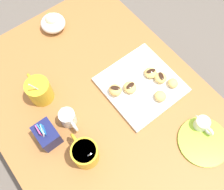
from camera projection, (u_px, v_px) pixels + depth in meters
The scene contains 20 objects.
ground_plane at pixel (104, 146), 1.68m from camera, with size 8.00×8.00×0.00m, color #665B51.
dining_table at pixel (100, 113), 1.12m from camera, with size 1.07×0.81×0.76m.
pastry_plate_square at pixel (141, 85), 1.02m from camera, with size 0.29×0.29×0.02m, color white.
coffee_mug_mustard_left at pixel (85, 153), 0.86m from camera, with size 0.13×0.09×0.15m.
coffee_mug_mustard_right at pixel (39, 90), 0.96m from camera, with size 0.13×0.09×0.15m.
cream_pitcher_white at pixel (68, 118), 0.93m from camera, with size 0.10×0.06×0.07m.
sugar_caddy at pixel (47, 135), 0.90m from camera, with size 0.09×0.07×0.11m.
ice_cream_bowl at pixel (53, 22), 1.12m from camera, with size 0.11×0.11×0.08m.
chocolate_sauce_pitcher at pixel (202, 124), 0.93m from camera, with size 0.09×0.05×0.06m.
saucer_lime_left at pixel (203, 141), 0.92m from camera, with size 0.19×0.19×0.01m, color #9EC633.
beignet_0 at pixel (130, 87), 0.99m from camera, with size 0.05×0.05×0.03m, color #E5B260.
chocolate_drizzle_0 at pixel (130, 85), 0.97m from camera, with size 0.04×0.02×0.01m, color black.
beignet_1 at pixel (161, 78), 1.01m from camera, with size 0.05×0.05×0.03m, color #E5B260.
chocolate_drizzle_1 at pixel (161, 76), 0.99m from camera, with size 0.03×0.02×0.01m, color black.
beignet_2 at pixel (160, 96), 0.97m from camera, with size 0.05×0.05×0.03m, color #E5B260.
beignet_3 at pixel (115, 90), 0.98m from camera, with size 0.05×0.05×0.04m, color #E5B260.
chocolate_drizzle_3 at pixel (115, 88), 0.96m from camera, with size 0.04×0.02×0.01m, color black.
beignet_4 at pixel (151, 73), 1.02m from camera, with size 0.05×0.05×0.03m, color #E5B260.
chocolate_drizzle_4 at pixel (151, 71), 1.00m from camera, with size 0.04×0.02×0.01m, color black.
beignet_5 at pixel (173, 83), 1.00m from camera, with size 0.04×0.04×0.03m, color #E5B260.
Camera 1 is at (-0.35, 0.20, 1.67)m, focal length 40.06 mm.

